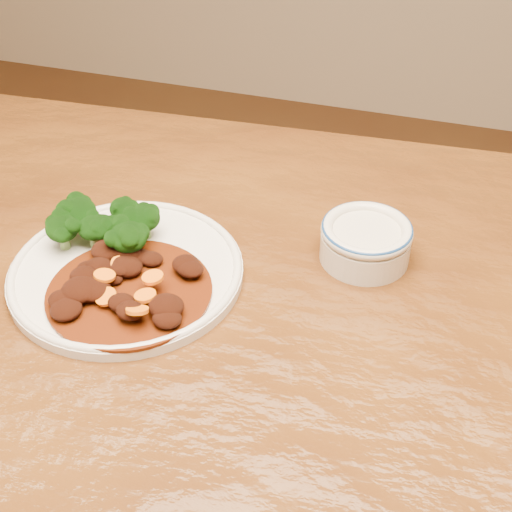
% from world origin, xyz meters
% --- Properties ---
extents(dining_table, '(1.55, 0.99, 0.75)m').
position_xyz_m(dining_table, '(-0.00, 0.00, 0.67)').
color(dining_table, '#5F3510').
rests_on(dining_table, ground).
extents(dinner_plate, '(0.26, 0.26, 0.02)m').
position_xyz_m(dinner_plate, '(-0.15, 0.06, 0.76)').
color(dinner_plate, silver).
rests_on(dinner_plate, dining_table).
extents(broccoli_florets, '(0.12, 0.09, 0.05)m').
position_xyz_m(broccoli_florets, '(-0.20, 0.10, 0.79)').
color(broccoli_florets, '#759C50').
rests_on(broccoli_florets, dinner_plate).
extents(mince_stew, '(0.18, 0.18, 0.03)m').
position_xyz_m(mince_stew, '(-0.14, 0.03, 0.77)').
color(mince_stew, '#4F1B08').
rests_on(mince_stew, dinner_plate).
extents(dip_bowl, '(0.10, 0.10, 0.05)m').
position_xyz_m(dip_bowl, '(0.09, 0.17, 0.78)').
color(dip_bowl, beige).
rests_on(dip_bowl, dining_table).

